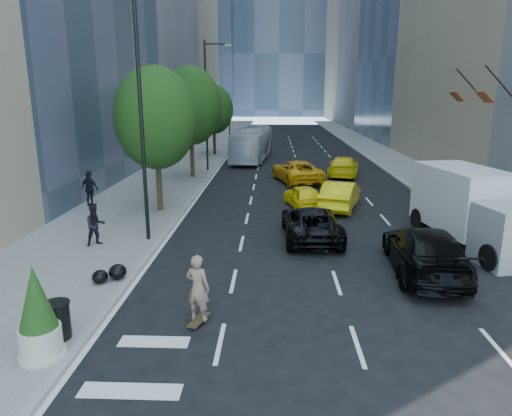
{
  "coord_description": "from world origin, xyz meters",
  "views": [
    {
      "loc": [
        -1.17,
        -14.42,
        6.22
      ],
      "look_at": [
        -1.88,
        3.85,
        1.6
      ],
      "focal_mm": 32.0,
      "sensor_mm": 36.0,
      "label": 1
    }
  ],
  "objects_px": {
    "planter_shrub": "(38,314)",
    "box_truck": "(473,208)",
    "black_sedan_lincoln": "(311,223)",
    "trash_can": "(58,321)",
    "skateboarder": "(198,292)",
    "black_sedan_mercedes": "(425,251)",
    "city_bus": "(252,144)"
  },
  "relations": [
    {
      "from": "city_bus",
      "to": "black_sedan_mercedes",
      "type": "bearing_deg",
      "value": -69.53
    },
    {
      "from": "trash_can",
      "to": "skateboarder",
      "type": "bearing_deg",
      "value": 18.6
    },
    {
      "from": "black_sedan_mercedes",
      "to": "black_sedan_lincoln",
      "type": "bearing_deg",
      "value": -40.97
    },
    {
      "from": "black_sedan_lincoln",
      "to": "trash_can",
      "type": "height_order",
      "value": "black_sedan_lincoln"
    },
    {
      "from": "skateboarder",
      "to": "city_bus",
      "type": "xyz_separation_m",
      "value": [
        0.0,
        31.89,
        0.59
      ]
    },
    {
      "from": "city_bus",
      "to": "trash_can",
      "type": "bearing_deg",
      "value": -90.27
    },
    {
      "from": "planter_shrub",
      "to": "box_truck",
      "type": "bearing_deg",
      "value": 34.05
    },
    {
      "from": "black_sedan_mercedes",
      "to": "city_bus",
      "type": "relative_size",
      "value": 0.52
    },
    {
      "from": "box_truck",
      "to": "planter_shrub",
      "type": "height_order",
      "value": "box_truck"
    },
    {
      "from": "black_sedan_lincoln",
      "to": "box_truck",
      "type": "bearing_deg",
      "value": 173.37
    },
    {
      "from": "skateboarder",
      "to": "black_sedan_mercedes",
      "type": "relative_size",
      "value": 0.33
    },
    {
      "from": "black_sedan_lincoln",
      "to": "planter_shrub",
      "type": "xyz_separation_m",
      "value": [
        -7.1,
        -9.83,
        0.53
      ]
    },
    {
      "from": "planter_shrub",
      "to": "skateboarder",
      "type": "bearing_deg",
      "value": 30.47
    },
    {
      "from": "skateboarder",
      "to": "box_truck",
      "type": "bearing_deg",
      "value": -126.51
    },
    {
      "from": "trash_can",
      "to": "planter_shrub",
      "type": "height_order",
      "value": "planter_shrub"
    },
    {
      "from": "black_sedan_mercedes",
      "to": "trash_can",
      "type": "height_order",
      "value": "black_sedan_mercedes"
    },
    {
      "from": "skateboarder",
      "to": "black_sedan_mercedes",
      "type": "xyz_separation_m",
      "value": [
        7.4,
        4.0,
        -0.12
      ]
    },
    {
      "from": "skateboarder",
      "to": "planter_shrub",
      "type": "bearing_deg",
      "value": 48.78
    },
    {
      "from": "box_truck",
      "to": "black_sedan_lincoln",
      "type": "bearing_deg",
      "value": 164.52
    },
    {
      "from": "skateboarder",
      "to": "black_sedan_lincoln",
      "type": "xyz_separation_m",
      "value": [
        3.7,
        7.83,
        -0.23
      ]
    },
    {
      "from": "black_sedan_lincoln",
      "to": "city_bus",
      "type": "bearing_deg",
      "value": -83.25
    },
    {
      "from": "black_sedan_mercedes",
      "to": "city_bus",
      "type": "distance_m",
      "value": 28.87
    },
    {
      "from": "skateboarder",
      "to": "black_sedan_lincoln",
      "type": "relative_size",
      "value": 0.37
    },
    {
      "from": "black_sedan_mercedes",
      "to": "planter_shrub",
      "type": "relative_size",
      "value": 2.48
    },
    {
      "from": "black_sedan_mercedes",
      "to": "planter_shrub",
      "type": "xyz_separation_m",
      "value": [
        -10.8,
        -6.0,
        0.42
      ]
    },
    {
      "from": "city_bus",
      "to": "box_truck",
      "type": "distance_m",
      "value": 26.69
    },
    {
      "from": "black_sedan_mercedes",
      "to": "box_truck",
      "type": "distance_m",
      "value": 4.48
    },
    {
      "from": "black_sedan_mercedes",
      "to": "box_truck",
      "type": "bearing_deg",
      "value": -126.82
    },
    {
      "from": "skateboarder",
      "to": "box_truck",
      "type": "xyz_separation_m",
      "value": [
        10.34,
        7.29,
        0.65
      ]
    },
    {
      "from": "skateboarder",
      "to": "black_sedan_mercedes",
      "type": "bearing_deg",
      "value": -133.29
    },
    {
      "from": "city_bus",
      "to": "box_truck",
      "type": "xyz_separation_m",
      "value": [
        10.34,
        -24.61,
        0.05
      ]
    },
    {
      "from": "city_bus",
      "to": "skateboarder",
      "type": "bearing_deg",
      "value": -84.39
    }
  ]
}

